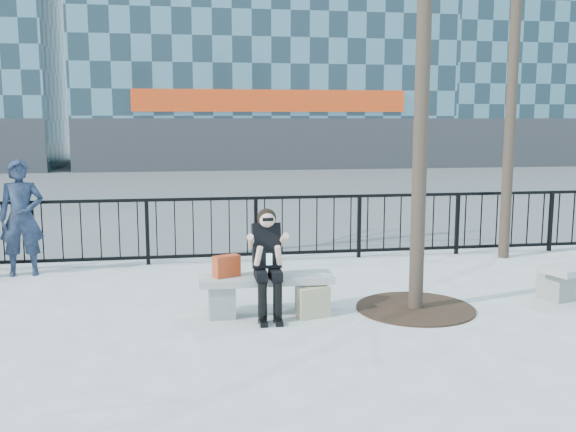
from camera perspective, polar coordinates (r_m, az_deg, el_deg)
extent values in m
plane|color=#979792|center=(8.06, -1.94, -8.68)|extent=(120.00, 120.00, 0.00)
cube|color=#474747|center=(22.78, -6.62, 2.58)|extent=(60.00, 23.00, 0.01)
cube|color=black|center=(10.76, -3.95, 1.59)|extent=(14.00, 0.05, 0.05)
cube|color=black|center=(10.92, -3.89, -3.41)|extent=(14.00, 0.05, 0.05)
cube|color=#2D2D30|center=(29.88, -1.45, 6.37)|extent=(18.00, 0.08, 2.40)
cube|color=#B6310C|center=(29.81, -1.45, 10.21)|extent=(12.60, 0.12, 1.00)
cylinder|color=black|center=(8.17, 12.06, 17.98)|extent=(0.18, 0.18, 7.50)
cylinder|color=black|center=(11.64, 19.44, 13.60)|extent=(0.18, 0.18, 7.00)
cylinder|color=black|center=(8.40, 11.25, -8.03)|extent=(1.50, 1.50, 0.02)
cube|color=slate|center=(7.96, -5.91, -7.45)|extent=(0.32, 0.38, 0.40)
cube|color=slate|center=(8.09, 1.95, -7.14)|extent=(0.32, 0.38, 0.40)
cube|color=gray|center=(7.94, -1.95, -5.61)|extent=(1.65, 0.46, 0.09)
cube|color=slate|center=(9.34, 22.70, -5.67)|extent=(0.32, 0.38, 0.40)
cube|color=#B33616|center=(7.87, -5.49, -4.45)|extent=(0.35, 0.27, 0.26)
cube|color=beige|center=(7.86, 2.28, -7.69)|extent=(0.42, 0.25, 0.38)
imported|color=black|center=(10.63, -22.60, -0.13)|extent=(0.71, 0.52, 1.80)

